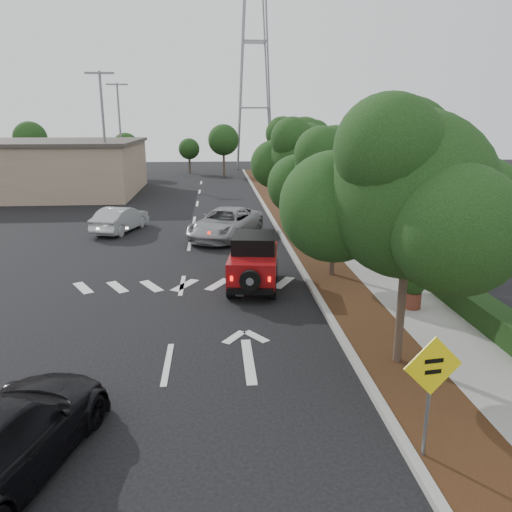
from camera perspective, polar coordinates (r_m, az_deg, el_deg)
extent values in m
plane|color=black|center=(12.73, -10.08, -12.04)|extent=(120.00, 120.00, 0.00)
cube|color=#9E9B93|center=(24.18, 3.35, 1.66)|extent=(0.20, 70.00, 0.15)
cube|color=black|center=(24.34, 5.68, 1.67)|extent=(1.80, 70.00, 0.12)
cube|color=gray|center=(24.75, 10.02, 1.74)|extent=(2.00, 70.00, 0.12)
cube|color=black|center=(25.07, 13.15, 2.54)|extent=(0.80, 70.00, 0.80)
cylinder|color=black|center=(18.88, -2.17, -1.39)|extent=(0.35, 0.74, 0.71)
cylinder|color=black|center=(18.81, 2.07, -1.46)|extent=(0.35, 0.74, 0.71)
cylinder|color=black|center=(16.76, -2.89, -3.61)|extent=(0.35, 0.74, 0.71)
cylinder|color=black|center=(16.67, 1.88, -3.70)|extent=(0.35, 0.74, 0.71)
cube|color=maroon|center=(17.62, -0.27, -0.96)|extent=(2.06, 3.50, 0.89)
cube|color=black|center=(17.68, -0.22, 1.56)|extent=(1.72, 2.01, 0.57)
cube|color=maroon|center=(18.84, -0.03, -0.09)|extent=(1.53, 1.11, 0.73)
cube|color=black|center=(16.10, -0.65, -4.06)|extent=(1.53, 0.37, 0.20)
cylinder|color=black|center=(15.86, -0.69, -2.84)|extent=(0.70, 0.29, 0.68)
cube|color=#FF190C|center=(16.08, -2.82, -2.60)|extent=(0.09, 0.05, 0.16)
cube|color=#FF190C|center=(16.00, 1.54, -2.68)|extent=(0.09, 0.05, 0.16)
imported|color=#95969C|center=(25.14, -3.50, 3.74)|extent=(4.42, 5.84, 1.47)
imported|color=#A7AAAF|center=(27.47, -15.25, 4.08)|extent=(2.58, 4.30, 1.34)
imported|color=#B7BABF|center=(38.03, -19.70, 6.86)|extent=(4.58, 2.53, 1.47)
cylinder|color=slate|center=(9.32, 19.09, -15.50)|extent=(0.08, 0.08, 2.09)
cube|color=yellow|center=(8.97, 19.58, -11.76)|extent=(1.06, 0.16, 1.07)
cube|color=black|center=(8.91, 19.71, -11.24)|extent=(0.34, 0.05, 0.07)
cube|color=black|center=(9.00, 19.59, -12.38)|extent=(0.30, 0.05, 0.07)
cylinder|color=brown|center=(16.29, 17.45, -4.84)|extent=(0.57, 0.57, 0.52)
sphere|color=black|center=(16.13, 17.59, -3.19)|extent=(0.65, 0.65, 0.65)
imported|color=black|center=(16.11, 17.61, -2.94)|extent=(0.60, 0.53, 0.62)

